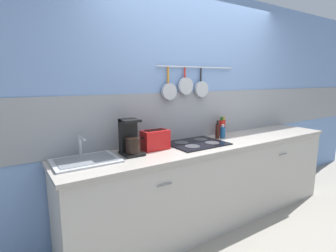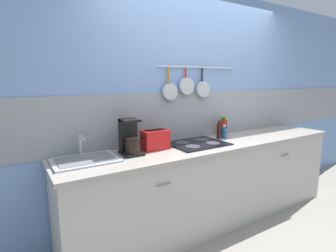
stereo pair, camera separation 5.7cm
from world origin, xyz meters
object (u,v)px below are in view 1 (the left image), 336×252
object	(u,v)px
coffee_maker	(130,140)
bottle_cooking_wine	(217,130)
toaster	(155,140)
bottle_sesame_oil	(221,127)
bottle_olive_oil	(223,132)
bottle_vinegar	(223,127)

from	to	relation	value
coffee_maker	bottle_cooking_wine	bearing A→B (deg)	2.21
toaster	bottle_sesame_oil	world-z (taller)	bottle_sesame_oil
toaster	bottle_olive_oil	distance (m)	0.93
toaster	bottle_cooking_wine	xyz separation A→B (m)	(0.86, 0.03, -0.00)
bottle_cooking_wine	bottle_vinegar	distance (m)	0.24
bottle_cooking_wine	bottle_olive_oil	world-z (taller)	bottle_cooking_wine
coffee_maker	bottle_cooking_wine	xyz separation A→B (m)	(1.14, 0.04, -0.04)
toaster	bottle_vinegar	distance (m)	1.08
coffee_maker	bottle_sesame_oil	distance (m)	1.29
bottle_cooking_wine	bottle_sesame_oil	world-z (taller)	bottle_sesame_oil
bottle_sesame_oil	toaster	bearing A→B (deg)	-174.02
toaster	bottle_vinegar	size ratio (longest dim) A/B	1.27
bottle_olive_oil	bottle_sesame_oil	bearing A→B (deg)	52.18
coffee_maker	bottle_olive_oil	world-z (taller)	coffee_maker
coffee_maker	bottle_cooking_wine	distance (m)	1.14
coffee_maker	bottle_vinegar	world-z (taller)	coffee_maker
toaster	bottle_cooking_wine	bearing A→B (deg)	1.80
bottle_sesame_oil	coffee_maker	bearing A→B (deg)	-174.55
bottle_cooking_wine	bottle_vinegar	world-z (taller)	bottle_vinegar
toaster	bottle_vinegar	world-z (taller)	bottle_vinegar
bottle_olive_oil	bottle_sesame_oil	world-z (taller)	bottle_sesame_oil
bottle_cooking_wine	bottle_olive_oil	size ratio (longest dim) A/B	1.33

